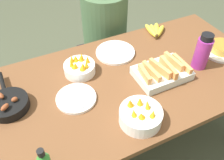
# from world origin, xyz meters

# --- Properties ---
(ground_plane) EXTENTS (14.00, 14.00, 0.00)m
(ground_plane) POSITION_xyz_m (0.00, 0.00, 0.00)
(ground_plane) COLOR #474C38
(dining_table) EXTENTS (1.89, 0.85, 0.73)m
(dining_table) POSITION_xyz_m (0.00, 0.00, 0.64)
(dining_table) COLOR brown
(dining_table) RESTS_ON ground_plane
(banana_bunch) EXTENTS (0.16, 0.19, 0.04)m
(banana_bunch) POSITION_xyz_m (0.50, 0.33, 0.75)
(banana_bunch) COLOR yellow
(banana_bunch) RESTS_ON dining_table
(melon_tray) EXTENTS (0.30, 0.21, 0.10)m
(melon_tray) POSITION_xyz_m (0.28, -0.07, 0.76)
(melon_tray) COLOR silver
(melon_tray) RESTS_ON dining_table
(skillet) EXTENTS (0.20, 0.35, 0.08)m
(skillet) POSITION_xyz_m (-0.54, 0.08, 0.75)
(skillet) COLOR black
(skillet) RESTS_ON dining_table
(frittata_plate_center) EXTENTS (0.25, 0.25, 0.06)m
(frittata_plate_center) POSITION_xyz_m (0.77, -0.05, 0.75)
(frittata_plate_center) COLOR white
(frittata_plate_center) RESTS_ON dining_table
(empty_plate_near_front) EXTENTS (0.25, 0.25, 0.02)m
(empty_plate_near_front) POSITION_xyz_m (0.14, 0.24, 0.74)
(empty_plate_near_front) COLOR white
(empty_plate_near_front) RESTS_ON dining_table
(empty_plate_far_left) EXTENTS (0.21, 0.21, 0.02)m
(empty_plate_far_left) POSITION_xyz_m (-0.22, -0.02, 0.74)
(empty_plate_far_left) COLOR white
(empty_plate_far_left) RESTS_ON dining_table
(fruit_bowl_mango) EXTENTS (0.18, 0.18, 0.12)m
(fruit_bowl_mango) POSITION_xyz_m (-0.13, 0.17, 0.77)
(fruit_bowl_mango) COLOR white
(fruit_bowl_mango) RESTS_ON dining_table
(fruit_bowl_citrus) EXTENTS (0.21, 0.21, 0.13)m
(fruit_bowl_citrus) POSITION_xyz_m (0.01, -0.29, 0.77)
(fruit_bowl_citrus) COLOR white
(fruit_bowl_citrus) RESTS_ON dining_table
(water_bottle) EXTENTS (0.09, 0.09, 0.22)m
(water_bottle) POSITION_xyz_m (0.54, -0.09, 0.83)
(water_bottle) COLOR #992D89
(water_bottle) RESTS_ON dining_table
(person_figure) EXTENTS (0.39, 0.39, 1.18)m
(person_figure) POSITION_xyz_m (0.26, 0.67, 0.48)
(person_figure) COLOR black
(person_figure) RESTS_ON ground_plane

